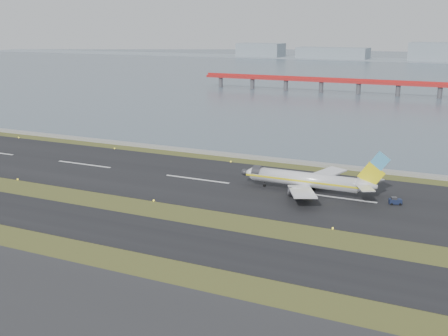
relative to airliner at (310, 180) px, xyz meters
The scene contains 9 objects.
ground 45.02m from the airliner, 136.33° to the right, with size 1000.00×1000.00×0.00m, color #394E1B.
taxiway_strip 53.98m from the airliner, 127.06° to the right, with size 1000.00×18.00×0.10m, color black.
runway_strip 32.66m from the airliner, behind, with size 1000.00×45.00×0.10m, color black.
seawall 43.63m from the airliner, 138.22° to the left, with size 1000.00×2.50×1.00m, color #979892.
bay_water 430.25m from the airliner, 94.33° to the left, with size 1400.00×800.00×1.30m, color #4D5D6E.
red_pier 219.39m from the airliner, 93.26° to the left, with size 260.00×5.00×10.20m.
far_shoreline 589.31m from the airliner, 91.83° to the left, with size 1400.00×80.00×60.50m.
airliner is the anchor object (origin of this frame).
pushback_tug 21.78m from the airliner, ahead, with size 3.38×2.66×1.90m.
Camera 1 is at (72.88, -103.87, 42.26)m, focal length 45.00 mm.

